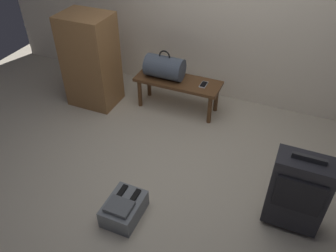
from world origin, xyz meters
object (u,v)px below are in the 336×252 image
object	(u,v)px
bench	(178,84)
side_cabinet	(91,61)
cell_phone	(204,84)
duffel_bag_slate	(165,67)
backpack_grey	(124,208)
suitcase_upright_charcoal	(298,192)

from	to	relation	value
bench	side_cabinet	distance (m)	1.05
bench	cell_phone	size ratio (longest dim) A/B	6.94
bench	side_cabinet	xyz separation A→B (m)	(-1.00, -0.25, 0.22)
duffel_bag_slate	backpack_grey	bearing A→B (deg)	-78.17
suitcase_upright_charcoal	backpack_grey	distance (m)	1.40
cell_phone	suitcase_upright_charcoal	distance (m)	1.68
duffel_bag_slate	side_cabinet	size ratio (longest dim) A/B	0.40
side_cabinet	backpack_grey	bearing A→B (deg)	-50.25
bench	backpack_grey	world-z (taller)	bench
bench	suitcase_upright_charcoal	distance (m)	1.89
duffel_bag_slate	suitcase_upright_charcoal	world-z (taller)	suitcase_upright_charcoal
cell_phone	backpack_grey	distance (m)	1.71
bench	duffel_bag_slate	bearing A→B (deg)	180.00
cell_phone	bench	bearing A→B (deg)	-177.13
cell_phone	backpack_grey	bearing A→B (deg)	-94.26
bench	duffel_bag_slate	distance (m)	0.25
cell_phone	suitcase_upright_charcoal	size ratio (longest dim) A/B	0.19
backpack_grey	cell_phone	bearing A→B (deg)	85.74
suitcase_upright_charcoal	duffel_bag_slate	bearing A→B (deg)	143.67
duffel_bag_slate	backpack_grey	xyz separation A→B (m)	(0.35, -1.67, -0.43)
suitcase_upright_charcoal	side_cabinet	bearing A→B (deg)	158.85
bench	cell_phone	xyz separation A→B (m)	(0.31, 0.02, 0.06)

